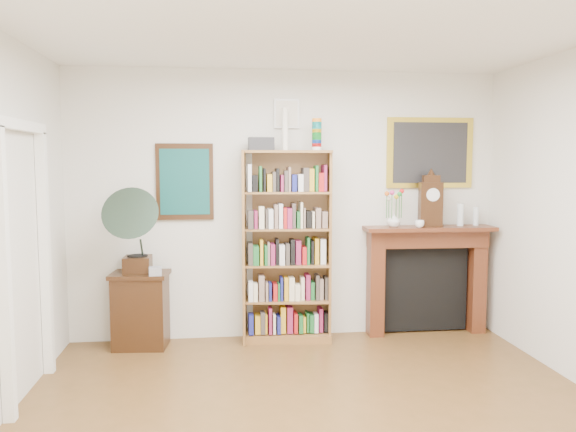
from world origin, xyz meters
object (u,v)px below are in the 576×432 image
(side_cabinet, at_px, (141,310))
(mantel_clock, at_px, (431,202))
(cd_stack, at_px, (155,271))
(flower_vase, at_px, (394,220))
(bottle_left, at_px, (460,215))
(fireplace, at_px, (426,270))
(teacup, at_px, (420,224))
(bottle_right, at_px, (476,216))
(gramophone, at_px, (134,226))
(bookshelf, at_px, (287,235))

(side_cabinet, distance_m, mantel_clock, 3.19)
(cd_stack, distance_m, flower_vase, 2.49)
(bottle_left, bearing_deg, cd_stack, -175.84)
(side_cabinet, xyz_separation_m, fireplace, (3.00, 0.12, 0.31))
(flower_vase, height_order, bottle_left, bottle_left)
(side_cabinet, height_order, fireplace, fireplace)
(teacup, bearing_deg, bottle_left, 12.00)
(mantel_clock, bearing_deg, flower_vase, -173.48)
(cd_stack, bearing_deg, bottle_right, 4.43)
(bottle_left, distance_m, bottle_right, 0.19)
(fireplace, height_order, gramophone, gramophone)
(teacup, bearing_deg, fireplace, 46.39)
(bookshelf, bearing_deg, fireplace, 8.88)
(gramophone, height_order, bottle_left, gramophone)
(gramophone, bearing_deg, mantel_clock, 4.42)
(mantel_clock, height_order, flower_vase, mantel_clock)
(teacup, distance_m, bottle_right, 0.70)
(mantel_clock, height_order, bottle_right, mantel_clock)
(bottle_right, bearing_deg, fireplace, 178.80)
(fireplace, distance_m, teacup, 0.56)
(cd_stack, height_order, flower_vase, flower_vase)
(fireplace, distance_m, mantel_clock, 0.74)
(bottle_right, bearing_deg, flower_vase, -177.02)
(mantel_clock, xyz_separation_m, flower_vase, (-0.40, -0.00, -0.19))
(bookshelf, bearing_deg, teacup, 3.19)
(cd_stack, bearing_deg, side_cabinet, 137.95)
(fireplace, distance_m, bottle_right, 0.79)
(bookshelf, distance_m, flower_vase, 1.14)
(side_cabinet, bearing_deg, fireplace, 7.24)
(side_cabinet, xyz_separation_m, bottle_right, (3.54, 0.11, 0.89))
(side_cabinet, bearing_deg, bottle_left, 6.30)
(bottle_right, bearing_deg, bookshelf, -178.09)
(mantel_clock, bearing_deg, bottle_left, 8.81)
(teacup, bearing_deg, gramophone, -178.08)
(side_cabinet, distance_m, teacup, 2.98)
(bookshelf, relative_size, cd_stack, 18.89)
(bookshelf, height_order, fireplace, bookshelf)
(bookshelf, height_order, mantel_clock, bookshelf)
(teacup, relative_size, bottle_right, 0.49)
(bookshelf, xyz_separation_m, side_cabinet, (-1.48, -0.04, -0.72))
(side_cabinet, bearing_deg, flower_vase, 6.27)
(bottle_right, bearing_deg, teacup, -168.89)
(bottle_left, bearing_deg, fireplace, 173.44)
(mantel_clock, relative_size, bottle_left, 2.26)
(side_cabinet, height_order, gramophone, gramophone)
(fireplace, relative_size, mantel_clock, 2.57)
(side_cabinet, relative_size, teacup, 7.78)
(gramophone, relative_size, mantel_clock, 1.58)
(teacup, xyz_separation_m, bottle_left, (0.49, 0.10, 0.08))
(side_cabinet, height_order, bottle_right, bottle_right)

